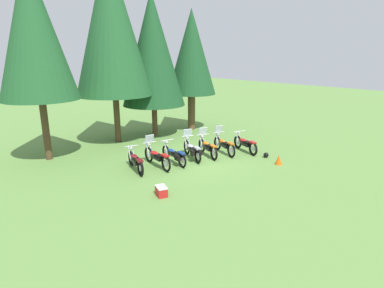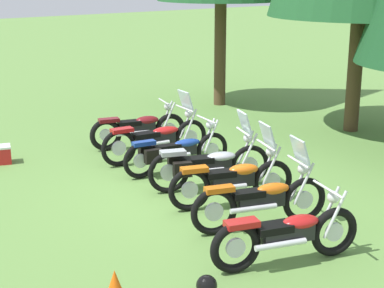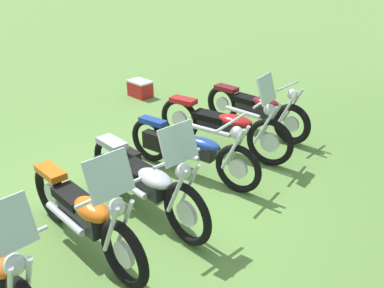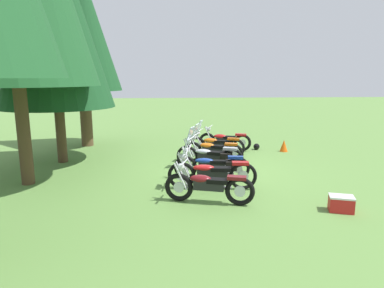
{
  "view_description": "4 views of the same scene",
  "coord_description": "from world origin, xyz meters",
  "px_view_note": "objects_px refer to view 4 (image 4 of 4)",
  "views": [
    {
      "loc": [
        -10.07,
        -11.23,
        5.07
      ],
      "look_at": [
        -0.47,
        -0.48,
        0.99
      ],
      "focal_mm": 30.08,
      "sensor_mm": 36.0,
      "label": 1
    },
    {
      "loc": [
        8.14,
        -6.35,
        3.81
      ],
      "look_at": [
        0.01,
        -0.18,
        0.87
      ],
      "focal_mm": 57.11,
      "sensor_mm": 36.0,
      "label": 2
    },
    {
      "loc": [
        3.64,
        2.54,
        2.99
      ],
      "look_at": [
        -0.81,
        0.35,
        0.6
      ],
      "focal_mm": 37.94,
      "sensor_mm": 36.0,
      "label": 3
    },
    {
      "loc": [
        -10.46,
        1.56,
        2.96
      ],
      "look_at": [
        0.71,
        0.68,
        0.74
      ],
      "focal_mm": 31.24,
      "sensor_mm": 36.0,
      "label": 4
    }
  ],
  "objects_px": {
    "motorcycle_3": "(210,155)",
    "motorcycle_6": "(224,140)",
    "motorcycle_2": "(213,165)",
    "pine_tree_3": "(80,26)",
    "picnic_cooler": "(341,204)",
    "motorcycle_5": "(215,144)",
    "motorcycle_0": "(208,185)",
    "motorcycle_1": "(211,172)",
    "dropped_helmet": "(256,147)",
    "motorcycle_4": "(212,150)",
    "traffic_cone": "(284,146)",
    "pine_tree_2": "(51,6)"
  },
  "relations": [
    {
      "from": "motorcycle_0",
      "to": "pine_tree_3",
      "type": "bearing_deg",
      "value": -42.5
    },
    {
      "from": "motorcycle_2",
      "to": "motorcycle_5",
      "type": "bearing_deg",
      "value": -90.23
    },
    {
      "from": "motorcycle_1",
      "to": "motorcycle_3",
      "type": "height_order",
      "value": "motorcycle_1"
    },
    {
      "from": "motorcycle_2",
      "to": "motorcycle_6",
      "type": "distance_m",
      "value": 4.13
    },
    {
      "from": "picnic_cooler",
      "to": "motorcycle_3",
      "type": "bearing_deg",
      "value": 33.46
    },
    {
      "from": "motorcycle_6",
      "to": "picnic_cooler",
      "type": "xyz_separation_m",
      "value": [
        -6.64,
        -1.5,
        -0.25
      ]
    },
    {
      "from": "pine_tree_3",
      "to": "traffic_cone",
      "type": "bearing_deg",
      "value": -102.72
    },
    {
      "from": "pine_tree_2",
      "to": "traffic_cone",
      "type": "xyz_separation_m",
      "value": [
        1.07,
        -8.5,
        -5.03
      ]
    },
    {
      "from": "pine_tree_3",
      "to": "picnic_cooler",
      "type": "distance_m",
      "value": 12.01
    },
    {
      "from": "motorcycle_5",
      "to": "motorcycle_3",
      "type": "bearing_deg",
      "value": 95.57
    },
    {
      "from": "motorcycle_6",
      "to": "dropped_helmet",
      "type": "relative_size",
      "value": 8.1
    },
    {
      "from": "motorcycle_5",
      "to": "motorcycle_6",
      "type": "relative_size",
      "value": 1.01
    },
    {
      "from": "motorcycle_0",
      "to": "motorcycle_4",
      "type": "relative_size",
      "value": 1.01
    },
    {
      "from": "motorcycle_0",
      "to": "motorcycle_5",
      "type": "bearing_deg",
      "value": -84.12
    },
    {
      "from": "motorcycle_1",
      "to": "picnic_cooler",
      "type": "height_order",
      "value": "motorcycle_1"
    },
    {
      "from": "motorcycle_3",
      "to": "motorcycle_4",
      "type": "xyz_separation_m",
      "value": [
        0.88,
        -0.17,
        -0.01
      ]
    },
    {
      "from": "motorcycle_6",
      "to": "picnic_cooler",
      "type": "distance_m",
      "value": 6.81
    },
    {
      "from": "motorcycle_2",
      "to": "pine_tree_2",
      "type": "distance_m",
      "value": 7.45
    },
    {
      "from": "motorcycle_5",
      "to": "motorcycle_6",
      "type": "xyz_separation_m",
      "value": [
        1.06,
        -0.55,
        -0.03
      ]
    },
    {
      "from": "motorcycle_2",
      "to": "motorcycle_3",
      "type": "bearing_deg",
      "value": -83.87
    },
    {
      "from": "motorcycle_3",
      "to": "motorcycle_4",
      "type": "distance_m",
      "value": 0.9
    },
    {
      "from": "motorcycle_0",
      "to": "motorcycle_6",
      "type": "relative_size",
      "value": 1.01
    },
    {
      "from": "motorcycle_4",
      "to": "motorcycle_3",
      "type": "bearing_deg",
      "value": 98.78
    },
    {
      "from": "motorcycle_3",
      "to": "pine_tree_2",
      "type": "relative_size",
      "value": 0.25
    },
    {
      "from": "motorcycle_5",
      "to": "motorcycle_0",
      "type": "bearing_deg",
      "value": 98.35
    },
    {
      "from": "motorcycle_0",
      "to": "dropped_helmet",
      "type": "relative_size",
      "value": 8.16
    },
    {
      "from": "motorcycle_1",
      "to": "motorcycle_4",
      "type": "relative_size",
      "value": 1.14
    },
    {
      "from": "motorcycle_3",
      "to": "motorcycle_6",
      "type": "xyz_separation_m",
      "value": [
        2.9,
        -0.98,
        -0.04
      ]
    },
    {
      "from": "motorcycle_0",
      "to": "motorcycle_1",
      "type": "xyz_separation_m",
      "value": [
        1.01,
        -0.2,
        0.04
      ]
    },
    {
      "from": "motorcycle_1",
      "to": "pine_tree_2",
      "type": "height_order",
      "value": "pine_tree_2"
    },
    {
      "from": "motorcycle_6",
      "to": "motorcycle_5",
      "type": "bearing_deg",
      "value": 79.96
    },
    {
      "from": "traffic_cone",
      "to": "dropped_helmet",
      "type": "distance_m",
      "value": 1.11
    },
    {
      "from": "motorcycle_2",
      "to": "pine_tree_3",
      "type": "xyz_separation_m",
      "value": [
        5.44,
        4.87,
        4.66
      ]
    },
    {
      "from": "pine_tree_2",
      "to": "motorcycle_0",
      "type": "bearing_deg",
      "value": -133.15
    },
    {
      "from": "motorcycle_2",
      "to": "motorcycle_6",
      "type": "height_order",
      "value": "motorcycle_6"
    },
    {
      "from": "motorcycle_4",
      "to": "picnic_cooler",
      "type": "height_order",
      "value": "motorcycle_4"
    },
    {
      "from": "dropped_helmet",
      "to": "pine_tree_2",
      "type": "bearing_deg",
      "value": 101.28
    },
    {
      "from": "dropped_helmet",
      "to": "motorcycle_5",
      "type": "bearing_deg",
      "value": 118.87
    },
    {
      "from": "motorcycle_2",
      "to": "pine_tree_2",
      "type": "xyz_separation_m",
      "value": [
        2.5,
        5.08,
        4.84
      ]
    },
    {
      "from": "pine_tree_3",
      "to": "motorcycle_2",
      "type": "bearing_deg",
      "value": -138.14
    },
    {
      "from": "motorcycle_6",
      "to": "dropped_helmet",
      "type": "bearing_deg",
      "value": -162.64
    },
    {
      "from": "pine_tree_3",
      "to": "traffic_cone",
      "type": "distance_m",
      "value": 9.78
    },
    {
      "from": "motorcycle_3",
      "to": "motorcycle_6",
      "type": "height_order",
      "value": "motorcycle_3"
    },
    {
      "from": "motorcycle_4",
      "to": "motorcycle_6",
      "type": "distance_m",
      "value": 2.17
    },
    {
      "from": "motorcycle_1",
      "to": "pine_tree_2",
      "type": "xyz_separation_m",
      "value": [
        3.39,
        4.9,
        4.79
      ]
    },
    {
      "from": "motorcycle_5",
      "to": "pine_tree_3",
      "type": "height_order",
      "value": "pine_tree_3"
    },
    {
      "from": "motorcycle_3",
      "to": "pine_tree_3",
      "type": "distance_m",
      "value": 8.02
    },
    {
      "from": "dropped_helmet",
      "to": "motorcycle_0",
      "type": "bearing_deg",
      "value": 154.67
    },
    {
      "from": "motorcycle_2",
      "to": "motorcycle_3",
      "type": "xyz_separation_m",
      "value": [
        1.1,
        -0.06,
        0.05
      ]
    },
    {
      "from": "motorcycle_2",
      "to": "pine_tree_2",
      "type": "height_order",
      "value": "pine_tree_2"
    }
  ]
}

